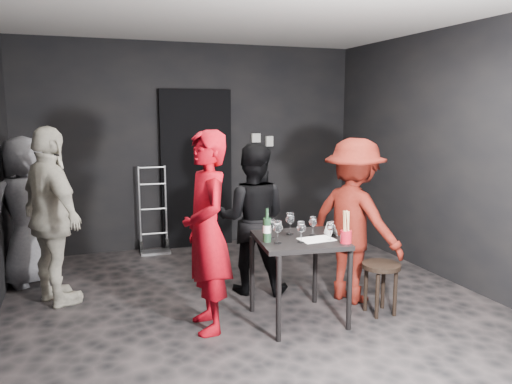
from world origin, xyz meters
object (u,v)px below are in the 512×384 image
object	(u,v)px
stool	(381,274)
bystander_cream	(51,206)
hand_truck	(154,236)
wine_bottle	(267,229)
man_maroon	(354,217)
woman_black	(252,218)
bystander_grey	(26,208)
server_red	(207,220)
breadstick_cup	(346,227)
tasting_table	(299,249)

from	to	relation	value
stool	bystander_cream	distance (m)	3.10
hand_truck	wine_bottle	size ratio (longest dim) A/B	3.97
stool	man_maroon	xyz separation A→B (m)	(-0.06, 0.39, 0.45)
woman_black	bystander_grey	distance (m)	2.37
server_red	woman_black	size ratio (longest dim) A/B	1.24
woman_black	man_maroon	world-z (taller)	man_maroon
man_maroon	breadstick_cup	bearing A→B (deg)	119.23
tasting_table	man_maroon	bearing A→B (deg)	21.23
tasting_table	wine_bottle	world-z (taller)	wine_bottle
man_maroon	bystander_cream	size ratio (longest dim) A/B	0.87
tasting_table	bystander_cream	bearing A→B (deg)	150.57
server_red	bystander_grey	bearing A→B (deg)	-138.81
woman_black	breadstick_cup	size ratio (longest dim) A/B	5.20
bystander_grey	breadstick_cup	xyz separation A→B (m)	(2.58, -2.11, 0.05)
stool	breadstick_cup	bearing A→B (deg)	-160.06
wine_bottle	man_maroon	bearing A→B (deg)	16.67
tasting_table	bystander_grey	world-z (taller)	bystander_grey
tasting_table	wine_bottle	size ratio (longest dim) A/B	2.65
woman_black	man_maroon	xyz separation A→B (m)	(0.84, -0.55, 0.07)
tasting_table	breadstick_cup	world-z (taller)	breadstick_cup
hand_truck	tasting_table	xyz separation A→B (m)	(0.88, -2.60, 0.44)
bystander_cream	tasting_table	bearing A→B (deg)	-146.21
server_red	wine_bottle	size ratio (longest dim) A/B	6.64
hand_truck	bystander_cream	xyz separation A→B (m)	(-1.14, -1.46, 0.75)
hand_truck	bystander_cream	world-z (taller)	bystander_cream
tasting_table	woman_black	bearing A→B (deg)	99.78
stool	tasting_table	bearing A→B (deg)	171.32
breadstick_cup	hand_truck	bearing A→B (deg)	111.99
man_maroon	breadstick_cup	xyz separation A→B (m)	(-0.41, -0.56, 0.05)
woman_black	bystander_grey	size ratio (longest dim) A/B	0.92
server_red	man_maroon	distance (m)	1.50
man_maroon	bystander_cream	world-z (taller)	bystander_cream
woman_black	bystander_cream	world-z (taller)	bystander_cream
breadstick_cup	server_red	bearing A→B (deg)	159.64
wine_bottle	breadstick_cup	size ratio (longest dim) A/B	0.97
tasting_table	breadstick_cup	bearing A→B (deg)	-44.96
server_red	bystander_cream	world-z (taller)	bystander_cream
server_red	woman_black	bearing A→B (deg)	137.49
server_red	man_maroon	world-z (taller)	server_red
man_maroon	bystander_cream	bearing A→B (deg)	47.85
server_red	breadstick_cup	size ratio (longest dim) A/B	6.45
bystander_cream	bystander_grey	bearing A→B (deg)	-4.55
stool	woman_black	size ratio (longest dim) A/B	0.31
tasting_table	breadstick_cup	xyz separation A→B (m)	(0.29, -0.29, 0.23)
server_red	man_maroon	size ratio (longest dim) A/B	1.14
tasting_table	stool	xyz separation A→B (m)	(0.76, -0.12, -0.28)
hand_truck	server_red	size ratio (longest dim) A/B	0.60
bystander_grey	breadstick_cup	world-z (taller)	bystander_grey
hand_truck	bystander_grey	xyz separation A→B (m)	(-1.42, -0.78, 0.62)
server_red	man_maroon	xyz separation A→B (m)	(1.49, 0.16, -0.11)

